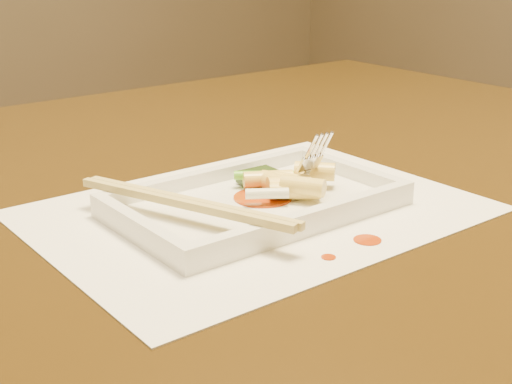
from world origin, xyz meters
TOP-DOWN VIEW (x-y plane):
  - table at (0.00, 0.00)m, footprint 1.40×0.90m
  - placemat at (-0.01, -0.14)m, footprint 0.40×0.30m
  - sauce_splatter_a at (0.02, -0.26)m, footprint 0.02×0.02m
  - sauce_splatter_b at (-0.03, -0.26)m, footprint 0.01×0.01m
  - plate_base at (-0.01, -0.14)m, footprint 0.26×0.16m
  - plate_rim_far at (-0.01, -0.07)m, footprint 0.26×0.01m
  - plate_rim_near at (-0.01, -0.22)m, footprint 0.26×0.01m
  - plate_rim_left at (-0.14, -0.14)m, footprint 0.01×0.14m
  - plate_rim_right at (0.11, -0.14)m, footprint 0.01×0.14m
  - veg_piece at (0.02, -0.10)m, footprint 0.04×0.03m
  - scallion_white at (-0.01, -0.16)m, footprint 0.04×0.03m
  - scallion_green at (0.03, -0.12)m, footprint 0.07×0.06m
  - chopstick_a at (-0.09, -0.14)m, footprint 0.09×0.21m
  - chopstick_b at (-0.09, -0.14)m, footprint 0.09×0.21m
  - fork at (0.06, -0.12)m, footprint 0.09×0.10m
  - sauce_blob_0 at (0.00, -0.14)m, footprint 0.06×0.06m
  - rice_cake_0 at (0.03, -0.13)m, footprint 0.03×0.04m
  - rice_cake_1 at (0.02, -0.16)m, footprint 0.05×0.04m
  - rice_cake_2 at (0.02, -0.17)m, footprint 0.04×0.04m
  - rice_cake_3 at (0.03, -0.15)m, footprint 0.05×0.03m
  - rice_cake_4 at (0.02, -0.14)m, footprint 0.02×0.04m
  - rice_cake_5 at (0.06, -0.14)m, footprint 0.04×0.04m
  - rice_cake_6 at (0.02, -0.12)m, footprint 0.05×0.04m

SIDE VIEW (x-z plane):
  - table at x=0.00m, z-range 0.27..1.02m
  - placemat at x=-0.01m, z-range 0.75..0.75m
  - sauce_splatter_a at x=0.02m, z-range 0.75..0.75m
  - sauce_splatter_b at x=-0.03m, z-range 0.75..0.75m
  - plate_base at x=-0.01m, z-range 0.75..0.76m
  - sauce_blob_0 at x=0.00m, z-range 0.76..0.76m
  - plate_rim_far at x=-0.01m, z-range 0.76..0.77m
  - plate_rim_near at x=-0.01m, z-range 0.76..0.77m
  - plate_rim_left at x=-0.14m, z-range 0.76..0.77m
  - plate_rim_right at x=0.11m, z-range 0.76..0.77m
  - veg_piece at x=0.02m, z-range 0.76..0.77m
  - rice_cake_0 at x=0.03m, z-range 0.76..0.78m
  - rice_cake_1 at x=0.02m, z-range 0.76..0.78m
  - rice_cake_3 at x=0.03m, z-range 0.76..0.78m
  - rice_cake_4 at x=0.02m, z-range 0.76..0.78m
  - rice_cake_6 at x=0.02m, z-range 0.76..0.78m
  - scallion_white at x=-0.01m, z-range 0.77..0.78m
  - scallion_green at x=0.03m, z-range 0.77..0.78m
  - rice_cake_2 at x=0.02m, z-range 0.77..0.78m
  - rice_cake_5 at x=0.06m, z-range 0.77..0.79m
  - chopstick_a at x=-0.09m, z-range 0.77..0.78m
  - chopstick_b at x=-0.09m, z-range 0.77..0.78m
  - fork at x=0.06m, z-range 0.76..0.90m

